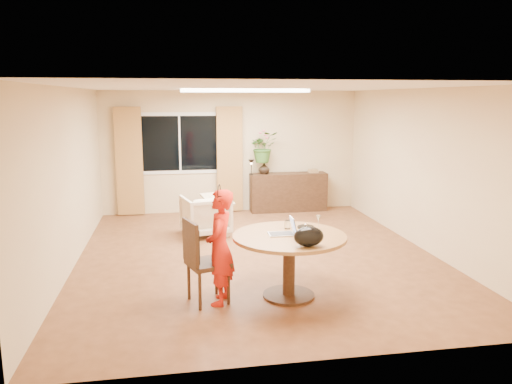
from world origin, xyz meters
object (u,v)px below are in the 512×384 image
Objects in this scene: dining_chair at (208,261)px; sideboard at (288,192)px; child at (220,247)px; armchair at (205,215)px; dining_table at (289,248)px.

dining_chair reaches higher than sideboard.
sideboard is at bearing 173.24° from child.
child reaches higher than dining_chair.
armchair is (0.04, 3.10, -0.33)m from child.
dining_table is 1.35× the size of dining_chair.
sideboard is (2.11, 4.69, -0.10)m from dining_chair.
dining_table is at bearing -18.60° from dining_chair.
child reaches higher than sideboard.
armchair is at bearing -164.96° from child.
child is 1.75× the size of armchair.
dining_chair is 5.14m from sideboard.
dining_chair is 1.30× the size of armchair.
sideboard is at bearing 47.58° from dining_chair.
dining_chair reaches higher than dining_table.
dining_chair is at bearing -93.60° from child.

